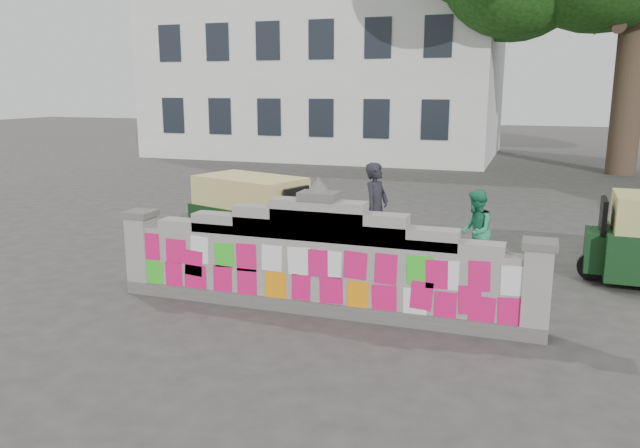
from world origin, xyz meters
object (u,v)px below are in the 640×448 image
object	(u,v)px
cyclist_bike	(375,242)
pedestrian	(475,232)
cyclist_rider	(376,223)
rickshaw_left	(253,213)

from	to	relation	value
cyclist_bike	pedestrian	distance (m)	1.78
pedestrian	cyclist_bike	bearing A→B (deg)	-82.73
cyclist_bike	pedestrian	xyz separation A→B (m)	(1.73, 0.36, 0.25)
cyclist_rider	pedestrian	world-z (taller)	cyclist_rider
cyclist_bike	pedestrian	bearing A→B (deg)	-64.89
cyclist_rider	pedestrian	bearing A→B (deg)	-64.89
cyclist_bike	pedestrian	size ratio (longest dim) A/B	1.28
cyclist_bike	pedestrian	world-z (taller)	pedestrian
cyclist_rider	rickshaw_left	world-z (taller)	cyclist_rider
cyclist_bike	rickshaw_left	xyz separation A→B (m)	(-2.66, 0.46, 0.28)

